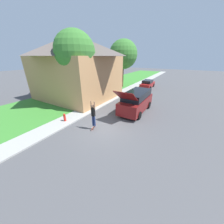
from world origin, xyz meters
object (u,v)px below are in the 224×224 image
object	(u,v)px
lawn_tree_far	(123,55)
skateboarder	(93,113)
fire_hydrant	(65,117)
lawn_tree_near	(75,52)
suv_parked	(136,101)
skateboard	(94,127)
car_down_street	(147,84)

from	to	relation	value
lawn_tree_far	skateboarder	xyz separation A→B (m)	(4.97, -14.84, -4.26)
fire_hydrant	lawn_tree_near	bearing A→B (deg)	114.25
skateboarder	suv_parked	bearing A→B (deg)	74.06
skateboard	fire_hydrant	world-z (taller)	fire_hydrant
lawn_tree_far	suv_parked	world-z (taller)	lawn_tree_far
car_down_street	lawn_tree_far	bearing A→B (deg)	-154.51
fire_hydrant	car_down_street	bearing A→B (deg)	82.45
car_down_street	skateboarder	distance (m)	16.90
suv_parked	skateboard	bearing A→B (deg)	-106.78
suv_parked	fire_hydrant	bearing A→B (deg)	-129.13
lawn_tree_far	skateboarder	bearing A→B (deg)	-71.50
car_down_street	fire_hydrant	xyz separation A→B (m)	(-2.28, -17.21, -0.22)
skateboarder	skateboard	size ratio (longest dim) A/B	2.71
suv_parked	car_down_street	bearing A→B (deg)	100.58
suv_parked	fire_hydrant	world-z (taller)	suv_parked
lawn_tree_near	lawn_tree_far	distance (m)	11.53
lawn_tree_near	fire_hydrant	size ratio (longest dim) A/B	10.85
suv_parked	fire_hydrant	xyz separation A→B (m)	(-4.47, -5.50, -0.68)
car_down_street	skateboard	world-z (taller)	car_down_street
lawn_tree_far	car_down_street	xyz separation A→B (m)	(4.25, 2.03, -4.99)
lawn_tree_near	suv_parked	world-z (taller)	lawn_tree_near
skateboarder	fire_hydrant	size ratio (longest dim) A/B	2.88
lawn_tree_far	lawn_tree_near	bearing A→B (deg)	-88.38
suv_parked	car_down_street	distance (m)	11.92
skateboarder	skateboard	xyz separation A→B (m)	(-0.08, 0.02, -1.23)
skateboarder	car_down_street	bearing A→B (deg)	92.43
fire_hydrant	skateboard	bearing A→B (deg)	6.91
car_down_street	fire_hydrant	world-z (taller)	car_down_street
lawn_tree_far	suv_parked	xyz separation A→B (m)	(6.44, -9.68, -4.54)
skateboard	lawn_tree_near	bearing A→B (deg)	144.16
lawn_tree_near	skateboarder	world-z (taller)	lawn_tree_near
skateboard	fire_hydrant	xyz separation A→B (m)	(-2.92, -0.35, 0.28)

